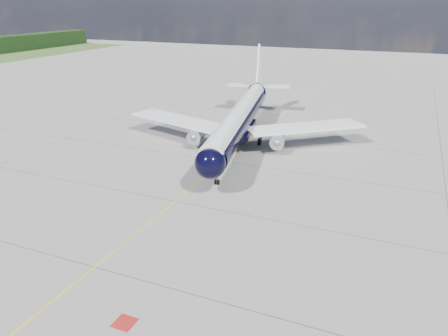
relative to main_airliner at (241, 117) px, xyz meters
The scene contains 4 objects.
ground 6.32m from the main_airliner, 76.59° to the right, with size 320.00×320.00×0.00m, color gray.
taxiway_centerline 10.42m from the main_airliner, 83.65° to the right, with size 0.16×160.00×0.01m, color yellow.
red_marking 45.28m from the main_airliner, 79.98° to the right, with size 1.60×1.60×0.01m, color maroon.
main_airliner is the anchor object (origin of this frame).
Camera 1 is at (23.96, -31.23, 22.58)m, focal length 35.00 mm.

